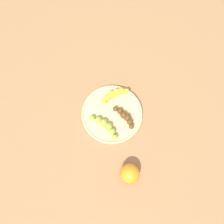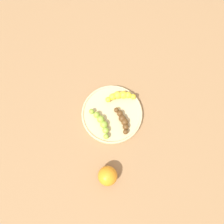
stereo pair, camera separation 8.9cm
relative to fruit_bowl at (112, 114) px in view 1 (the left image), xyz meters
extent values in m
plane|color=#936D47|center=(0.00, 0.00, -0.01)|extent=(2.40, 2.40, 0.00)
cylinder|color=#D1B784|center=(0.00, 0.00, 0.00)|extent=(0.26, 0.26, 0.02)
torus|color=#D1B784|center=(0.00, 0.00, 0.01)|extent=(0.26, 0.26, 0.01)
sphere|color=#8CAD38|center=(-0.10, -0.04, 0.02)|extent=(0.02, 0.02, 0.02)
sphere|color=#8CAD38|center=(-0.08, -0.02, 0.02)|extent=(0.03, 0.03, 0.03)
sphere|color=#8CAD38|center=(-0.06, 0.00, 0.02)|extent=(0.03, 0.03, 0.03)
sphere|color=#8CAD38|center=(-0.05, 0.02, 0.02)|extent=(0.03, 0.03, 0.03)
sphere|color=#8CAD38|center=(-0.04, 0.05, 0.02)|extent=(0.03, 0.03, 0.03)
sphere|color=#8CAD38|center=(-0.04, 0.07, 0.02)|extent=(0.02, 0.02, 0.02)
sphere|color=#593819|center=(-0.04, -0.09, 0.02)|extent=(0.02, 0.02, 0.02)
sphere|color=#593819|center=(-0.02, -0.08, 0.02)|extent=(0.03, 0.03, 0.03)
sphere|color=#593819|center=(-0.01, -0.07, 0.02)|extent=(0.03, 0.03, 0.03)
sphere|color=#593819|center=(0.00, -0.05, 0.02)|extent=(0.03, 0.03, 0.03)
sphere|color=#593819|center=(0.01, -0.03, 0.02)|extent=(0.03, 0.03, 0.03)
sphere|color=#593819|center=(0.02, -0.01, 0.02)|extent=(0.02, 0.02, 0.02)
sphere|color=yellow|center=(0.11, -0.04, 0.02)|extent=(0.02, 0.02, 0.02)
sphere|color=yellow|center=(0.10, -0.02, 0.02)|extent=(0.03, 0.03, 0.03)
sphere|color=yellow|center=(0.09, 0.00, 0.02)|extent=(0.03, 0.03, 0.03)
sphere|color=yellow|center=(0.08, 0.02, 0.02)|extent=(0.03, 0.03, 0.03)
sphere|color=yellow|center=(0.06, 0.03, 0.02)|extent=(0.03, 0.03, 0.03)
sphere|color=yellow|center=(0.04, 0.04, 0.02)|extent=(0.02, 0.02, 0.02)
sphere|color=orange|center=(-0.23, -0.12, 0.03)|extent=(0.08, 0.08, 0.08)
camera|label=1|loc=(-0.26, -0.06, 0.87)|focal=33.90mm
camera|label=2|loc=(-0.22, -0.14, 0.87)|focal=33.90mm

